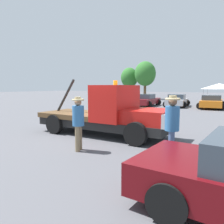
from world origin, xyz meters
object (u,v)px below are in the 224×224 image
(person_at_hood, at_px, (78,119))
(tree_left, at_px, (129,78))
(person_near_truck, at_px, (172,123))
(parked_car_maroon, at_px, (146,100))
(tree_center, at_px, (145,74))
(canopy_tent_white, at_px, (220,86))
(tow_truck, at_px, (110,114))
(parked_car_silver, at_px, (177,101))
(traffic_cone, at_px, (134,118))
(parked_car_orange, at_px, (212,102))

(person_at_hood, xyz_separation_m, tree_left, (-14.27, 31.45, 2.76))
(person_near_truck, xyz_separation_m, parked_car_maroon, (-7.80, 16.55, -0.47))
(tree_center, bearing_deg, person_at_hood, -70.76)
(person_near_truck, relative_size, canopy_tent_white, 0.57)
(tow_truck, distance_m, parked_car_silver, 15.75)
(tow_truck, distance_m, canopy_tent_white, 22.93)
(tree_left, height_order, traffic_cone, tree_left)
(person_at_hood, bearing_deg, person_near_truck, -7.67)
(parked_car_maroon, bearing_deg, tree_center, 20.54)
(parked_car_maroon, bearing_deg, traffic_cone, -163.73)
(tow_truck, relative_size, tree_left, 1.09)
(parked_car_orange, relative_size, tree_left, 0.81)
(parked_car_orange, height_order, canopy_tent_white, canopy_tent_white)
(parked_car_orange, height_order, traffic_cone, parked_car_orange)
(parked_car_silver, bearing_deg, traffic_cone, 177.15)
(tree_left, distance_m, tree_center, 4.07)
(tow_truck, bearing_deg, parked_car_maroon, 106.50)
(tree_center, bearing_deg, parked_car_silver, -53.31)
(parked_car_maroon, bearing_deg, tree_left, 30.33)
(traffic_cone, bearing_deg, canopy_tent_white, 82.04)
(traffic_cone, bearing_deg, tow_truck, -80.38)
(parked_car_silver, relative_size, traffic_cone, 8.40)
(parked_car_silver, bearing_deg, parked_car_maroon, 101.43)
(person_near_truck, distance_m, parked_car_orange, 17.37)
(parked_car_maroon, distance_m, canopy_tent_white, 10.56)
(person_at_hood, xyz_separation_m, traffic_cone, (-0.97, 6.16, -0.82))
(person_near_truck, xyz_separation_m, canopy_tent_white, (-1.24, 24.68, 1.09))
(parked_car_silver, xyz_separation_m, parked_car_orange, (3.46, -0.24, 0.00))
(parked_car_silver, xyz_separation_m, canopy_tent_white, (3.37, 7.12, 1.56))
(parked_car_orange, distance_m, tree_center, 17.62)
(person_at_hood, bearing_deg, parked_car_silver, 75.26)
(tree_center, bearing_deg, parked_car_maroon, -66.33)
(parked_car_maroon, relative_size, traffic_cone, 9.02)
(person_at_hood, xyz_separation_m, canopy_tent_white, (1.71, 25.32, 1.14))
(parked_car_orange, bearing_deg, traffic_cone, 161.91)
(parked_car_orange, height_order, tree_left, tree_left)
(parked_car_maroon, height_order, canopy_tent_white, canopy_tent_white)
(parked_car_maroon, distance_m, traffic_cone, 11.70)
(parked_car_orange, relative_size, canopy_tent_white, 1.38)
(parked_car_orange, xyz_separation_m, tree_center, (-12.28, 12.08, 3.71))
(parked_car_orange, xyz_separation_m, traffic_cone, (-2.76, -11.80, -0.39))
(parked_car_maroon, height_order, parked_car_silver, same)
(tow_truck, bearing_deg, tree_left, 115.14)
(tow_truck, bearing_deg, person_at_hood, -82.66)
(canopy_tent_white, bearing_deg, parked_car_orange, -89.36)
(person_at_hood, relative_size, tree_center, 0.28)
(parked_car_orange, distance_m, canopy_tent_white, 7.52)
(parked_car_orange, bearing_deg, person_near_truck, 178.89)
(parked_car_silver, distance_m, canopy_tent_white, 8.03)
(parked_car_maroon, bearing_deg, parked_car_orange, -86.48)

